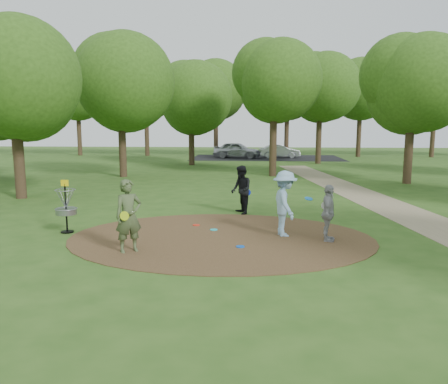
{
  "coord_description": "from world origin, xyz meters",
  "views": [
    {
      "loc": [
        0.92,
        -11.68,
        3.09
      ],
      "look_at": [
        0.0,
        1.2,
        1.1
      ],
      "focal_mm": 35.0,
      "sensor_mm": 36.0,
      "label": 1
    }
  ],
  "objects": [
    {
      "name": "ground",
      "position": [
        0.0,
        0.0,
        0.0
      ],
      "size": [
        100.0,
        100.0,
        0.0
      ],
      "primitive_type": "plane",
      "color": "#2D5119",
      "rests_on": "ground"
    },
    {
      "name": "dirt_clearing",
      "position": [
        0.0,
        0.0,
        0.01
      ],
      "size": [
        8.4,
        8.4,
        0.02
      ],
      "primitive_type": "cylinder",
      "color": "#47301C",
      "rests_on": "ground"
    },
    {
      "name": "disc_golf_basket",
      "position": [
        -4.5,
        0.3,
        0.87
      ],
      "size": [
        0.63,
        0.63,
        1.54
      ],
      "color": "black",
      "rests_on": "ground"
    },
    {
      "name": "tree_ring",
      "position": [
        2.43,
        8.65,
        5.13
      ],
      "size": [
        37.16,
        44.9,
        8.91
      ],
      "color": "#332316",
      "rests_on": "ground"
    },
    {
      "name": "parking_lot",
      "position": [
        2.0,
        30.0,
        0.0
      ],
      "size": [
        14.0,
        8.0,
        0.01
      ],
      "primitive_type": "cube",
      "color": "black",
      "rests_on": "ground"
    },
    {
      "name": "car_left",
      "position": [
        -0.78,
        29.5,
        0.75
      ],
      "size": [
        4.65,
        2.51,
        1.5
      ],
      "primitive_type": "imported",
      "rotation": [
        0.0,
        0.0,
        1.4
      ],
      "color": "#B0B1B8",
      "rests_on": "ground"
    },
    {
      "name": "player_observer_with_disc",
      "position": [
        -2.13,
        -1.51,
        0.9
      ],
      "size": [
        0.78,
        0.72,
        1.8
      ],
      "color": "#465632",
      "rests_on": "ground"
    },
    {
      "name": "disc_ground_red",
      "position": [
        -0.87,
        1.39,
        0.03
      ],
      "size": [
        0.22,
        0.22,
        0.02
      ],
      "primitive_type": "cylinder",
      "color": "red",
      "rests_on": "dirt_clearing"
    },
    {
      "name": "player_walking_with_disc",
      "position": [
        0.45,
        3.34,
        0.85
      ],
      "size": [
        0.89,
        1.0,
        1.7
      ],
      "color": "black",
      "rests_on": "ground"
    },
    {
      "name": "disc_ground_blue",
      "position": [
        0.57,
        -0.93,
        0.03
      ],
      "size": [
        0.22,
        0.22,
        0.02
      ],
      "primitive_type": "cylinder",
      "color": "blue",
      "rests_on": "dirt_clearing"
    },
    {
      "name": "footpath",
      "position": [
        6.5,
        2.0,
        0.01
      ],
      "size": [
        7.55,
        39.89,
        0.01
      ],
      "primitive_type": "cube",
      "rotation": [
        0.0,
        0.0,
        0.14
      ],
      "color": "#8C7A5B",
      "rests_on": "ground"
    },
    {
      "name": "disc_ground_cyan",
      "position": [
        -0.28,
        0.82,
        0.03
      ],
      "size": [
        0.22,
        0.22,
        0.02
      ],
      "primitive_type": "cylinder",
      "color": "#19C0C9",
      "rests_on": "dirt_clearing"
    },
    {
      "name": "car_right",
      "position": [
        3.21,
        29.82,
        0.63
      ],
      "size": [
        3.91,
        1.67,
        1.25
      ],
      "primitive_type": "imported",
      "rotation": [
        0.0,
        0.0,
        1.66
      ],
      "color": "#9C9FA3",
      "rests_on": "ground"
    },
    {
      "name": "player_throwing_with_disc",
      "position": [
        1.76,
        0.35,
        0.92
      ],
      "size": [
        1.26,
        1.31,
        1.84
      ],
      "color": "#90B9D7",
      "rests_on": "ground"
    },
    {
      "name": "player_waiting_with_disc",
      "position": [
        2.87,
        -0.15,
        0.77
      ],
      "size": [
        0.55,
        0.96,
        1.53
      ],
      "color": "#98989A",
      "rests_on": "ground"
    }
  ]
}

